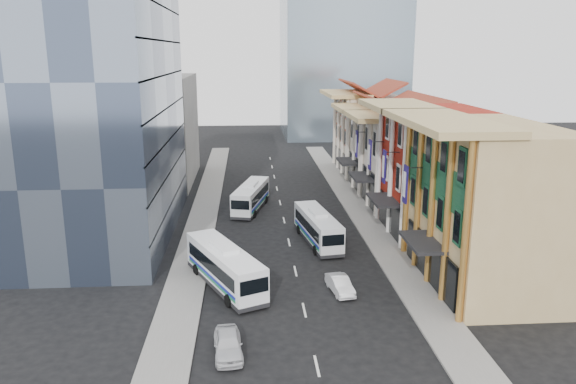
{
  "coord_description": "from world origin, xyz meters",
  "views": [
    {
      "loc": [
        -3.64,
        -33.84,
        17.06
      ],
      "look_at": [
        0.08,
        17.31,
        4.2
      ],
      "focal_mm": 35.0,
      "sensor_mm": 36.0,
      "label": 1
    }
  ],
  "objects": [
    {
      "name": "shophouse_cream_near",
      "position": [
        14.0,
        26.5,
        5.0
      ],
      "size": [
        8.0,
        9.0,
        10.0
      ],
      "primitive_type": "cube",
      "color": "silver",
      "rests_on": "ground"
    },
    {
      "name": "sidewalk_right",
      "position": [
        8.5,
        22.0,
        0.07
      ],
      "size": [
        3.0,
        90.0,
        0.15
      ],
      "primitive_type": "cube",
      "color": "slate",
      "rests_on": "ground"
    },
    {
      "name": "office_tower",
      "position": [
        -17.0,
        19.0,
        15.0
      ],
      "size": [
        12.0,
        26.0,
        30.0
      ],
      "primitive_type": "cube",
      "color": "#414E67",
      "rests_on": "ground"
    },
    {
      "name": "sedan_left",
      "position": [
        -4.98,
        -4.42,
        0.68
      ],
      "size": [
        1.95,
        4.12,
        1.36
      ],
      "primitive_type": "imported",
      "rotation": [
        0.0,
        0.0,
        0.09
      ],
      "color": "silver",
      "rests_on": "ground"
    },
    {
      "name": "shophouse_red",
      "position": [
        14.0,
        17.0,
        6.0
      ],
      "size": [
        8.0,
        10.0,
        12.0
      ],
      "primitive_type": "cube",
      "color": "maroon",
      "rests_on": "ground"
    },
    {
      "name": "bus_left_far",
      "position": [
        -3.38,
        26.34,
        1.54
      ],
      "size": [
        4.47,
        9.85,
        3.08
      ],
      "primitive_type": null,
      "rotation": [
        0.0,
        0.0,
        -0.24
      ],
      "color": "silver",
      "rests_on": "ground"
    },
    {
      "name": "office_block_far",
      "position": [
        -16.0,
        42.0,
        7.0
      ],
      "size": [
        10.0,
        18.0,
        14.0
      ],
      "primitive_type": "cube",
      "color": "gray",
      "rests_on": "ground"
    },
    {
      "name": "shophouse_cream_far",
      "position": [
        14.0,
        46.0,
        5.5
      ],
      "size": [
        8.0,
        12.0,
        11.0
      ],
      "primitive_type": "cube",
      "color": "silver",
      "rests_on": "ground"
    },
    {
      "name": "bus_left_near",
      "position": [
        -5.5,
        5.37,
        1.64
      ],
      "size": [
        6.46,
        10.29,
        3.28
      ],
      "primitive_type": null,
      "rotation": [
        0.0,
        0.0,
        0.43
      ],
      "color": "white",
      "rests_on": "ground"
    },
    {
      "name": "shophouse_tan",
      "position": [
        14.0,
        5.0,
        6.0
      ],
      "size": [
        8.0,
        14.0,
        12.0
      ],
      "primitive_type": "cube",
      "color": "tan",
      "rests_on": "ground"
    },
    {
      "name": "bus_right",
      "position": [
        2.62,
        14.77,
        1.52
      ],
      "size": [
        3.63,
        9.72,
        3.04
      ],
      "primitive_type": null,
      "rotation": [
        0.0,
        0.0,
        0.15
      ],
      "color": "silver",
      "rests_on": "ground"
    },
    {
      "name": "ground",
      "position": [
        0.0,
        0.0,
        0.0
      ],
      "size": [
        200.0,
        200.0,
        0.0
      ],
      "primitive_type": "plane",
      "color": "black",
      "rests_on": "ground"
    },
    {
      "name": "shophouse_cream_mid",
      "position": [
        14.0,
        35.5,
        5.0
      ],
      "size": [
        8.0,
        9.0,
        10.0
      ],
      "primitive_type": "cube",
      "color": "silver",
      "rests_on": "ground"
    },
    {
      "name": "sidewalk_left",
      "position": [
        -8.5,
        22.0,
        0.07
      ],
      "size": [
        3.0,
        90.0,
        0.15
      ],
      "primitive_type": "cube",
      "color": "slate",
      "rests_on": "ground"
    },
    {
      "name": "sedan_right",
      "position": [
        2.89,
        3.71,
        0.59
      ],
      "size": [
        1.84,
        3.75,
        1.19
      ],
      "primitive_type": "imported",
      "rotation": [
        0.0,
        0.0,
        0.17
      ],
      "color": "white",
      "rests_on": "ground"
    }
  ]
}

